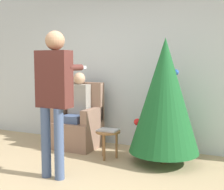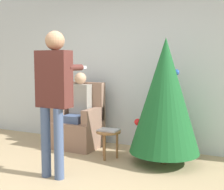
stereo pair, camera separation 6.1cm
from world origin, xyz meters
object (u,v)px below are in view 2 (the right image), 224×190
object	(u,v)px
armchair	(79,125)
person_seated	(78,106)
person_standing	(54,89)
side_stool	(108,135)
christmas_tree	(165,96)

from	to	relation	value
armchair	person_seated	size ratio (longest dim) A/B	0.86
armchair	person_standing	bearing A→B (deg)	-70.75
armchair	side_stool	bearing A→B (deg)	-26.75
armchair	christmas_tree	bearing A→B (deg)	-8.52
person_seated	armchair	bearing A→B (deg)	90.00
side_stool	christmas_tree	bearing A→B (deg)	9.71
christmas_tree	armchair	bearing A→B (deg)	171.48
christmas_tree	person_standing	distance (m)	1.55
christmas_tree	person_seated	bearing A→B (deg)	172.68
christmas_tree	side_stool	distance (m)	1.04
person_standing	side_stool	xyz separation A→B (m)	(0.28, 0.95, -0.76)
person_seated	person_standing	size ratio (longest dim) A/B	0.69
side_stool	person_seated	bearing A→B (deg)	155.34
christmas_tree	side_stool	xyz separation A→B (m)	(-0.82, -0.14, -0.63)
christmas_tree	person_seated	size ratio (longest dim) A/B	1.41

